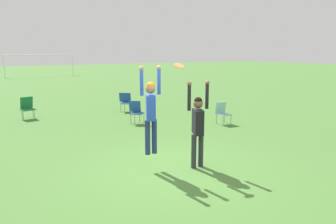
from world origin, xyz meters
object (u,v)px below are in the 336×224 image
(person_jumping, at_px, (151,108))
(camping_chair_0, at_px, (27,106))
(person_defending, at_px, (198,123))
(camping_chair_2, at_px, (126,101))
(camping_chair_3, at_px, (136,110))
(frisbee, at_px, (179,66))
(camping_chair_1, at_px, (222,111))

(person_jumping, relative_size, camping_chair_0, 2.29)
(person_defending, relative_size, camping_chair_2, 2.43)
(camping_chair_2, height_order, camping_chair_3, camping_chair_3)
(frisbee, xyz_separation_m, camping_chair_2, (1.72, 7.26, -1.90))
(camping_chair_2, bearing_deg, person_defending, 116.12)
(camping_chair_0, xyz_separation_m, camping_chair_2, (4.12, -0.52, -0.01))
(person_jumping, height_order, camping_chair_1, person_jumping)
(person_jumping, relative_size, camping_chair_2, 2.40)
(frisbee, relative_size, camping_chair_0, 0.25)
(person_defending, height_order, camping_chair_1, person_defending)
(camping_chair_0, distance_m, camping_chair_3, 4.60)
(camping_chair_1, xyz_separation_m, camping_chair_3, (-2.78, 1.71, 0.03))
(person_defending, xyz_separation_m, frisbee, (-0.31, 0.35, 1.30))
(frisbee, relative_size, camping_chair_3, 0.26)
(person_jumping, xyz_separation_m, camping_chair_0, (-1.70, 7.71, -0.94))
(frisbee, relative_size, camping_chair_1, 0.26)
(frisbee, bearing_deg, camping_chair_3, 77.39)
(camping_chair_1, bearing_deg, frisbee, 42.31)
(camping_chair_0, distance_m, camping_chair_1, 7.84)
(camping_chair_1, bearing_deg, camping_chair_0, -33.29)
(person_defending, relative_size, camping_chair_3, 2.38)
(camping_chair_0, bearing_deg, person_defending, 95.03)
(camping_chair_2, distance_m, camping_chair_3, 2.60)
(person_jumping, bearing_deg, camping_chair_0, 35.30)
(person_jumping, xyz_separation_m, camping_chair_1, (4.54, 2.96, -0.97))
(camping_chair_1, relative_size, camping_chair_3, 0.97)
(camping_chair_3, bearing_deg, person_defending, 121.16)
(person_jumping, distance_m, person_defending, 1.15)
(camping_chair_1, height_order, camping_chair_3, camping_chair_3)
(person_defending, relative_size, camping_chair_0, 2.31)
(camping_chair_3, bearing_deg, camping_chair_2, -65.18)
(camping_chair_2, bearing_deg, camping_chair_0, 29.47)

